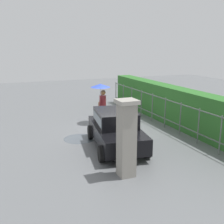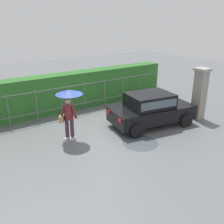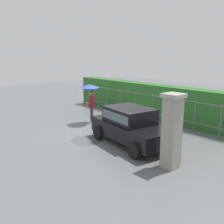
{
  "view_description": "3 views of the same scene",
  "coord_description": "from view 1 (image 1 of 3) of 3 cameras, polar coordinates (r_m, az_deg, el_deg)",
  "views": [
    {
      "loc": [
        11.43,
        -4.61,
        3.98
      ],
      "look_at": [
        0.13,
        0.0,
        1.01
      ],
      "focal_mm": 44.28,
      "sensor_mm": 36.0,
      "label": 1
    },
    {
      "loc": [
        -5.51,
        -8.14,
        4.52
      ],
      "look_at": [
        -0.12,
        -0.31,
        0.97
      ],
      "focal_mm": 40.31,
      "sensor_mm": 36.0,
      "label": 2
    },
    {
      "loc": [
        8.68,
        -7.76,
        3.64
      ],
      "look_at": [
        -0.04,
        0.14,
        0.89
      ],
      "focal_mm": 41.11,
      "sensor_mm": 36.0,
      "label": 3
    }
  ],
  "objects": [
    {
      "name": "gate_pillar",
      "position": [
        8.42,
        3.0,
        -5.33
      ],
      "size": [
        0.6,
        0.6,
        2.42
      ],
      "color": "gray",
      "rests_on": "ground"
    },
    {
      "name": "car",
      "position": [
        10.91,
        0.78,
        -3.24
      ],
      "size": [
        3.92,
        2.32,
        1.48
      ],
      "rotation": [
        0.0,
        0.0,
        -0.16
      ],
      "color": "black",
      "rests_on": "ground"
    },
    {
      "name": "hedge_row",
      "position": [
        14.63,
        12.26,
        1.42
      ],
      "size": [
        12.12,
        0.9,
        1.9
      ],
      "primitive_type": "cube",
      "color": "#2D6B28",
      "rests_on": "ground"
    },
    {
      "name": "fence_section",
      "position": [
        14.23,
        9.57,
        0.69
      ],
      "size": [
        11.17,
        0.05,
        1.5
      ],
      "color": "#59605B",
      "rests_on": "ground"
    },
    {
      "name": "ground_plane",
      "position": [
        12.95,
        -0.22,
        -4.22
      ],
      "size": [
        40.0,
        40.0,
        0.0
      ],
      "primitive_type": "plane",
      "color": "slate"
    },
    {
      "name": "puddle_near",
      "position": [
        12.17,
        -6.75,
        -5.49
      ],
      "size": [
        1.37,
        1.37,
        0.0
      ],
      "primitive_type": "cylinder",
      "color": "#4C545B",
      "rests_on": "ground"
    },
    {
      "name": "pedestrian",
      "position": [
        14.25,
        -2.19,
        3.68
      ],
      "size": [
        1.01,
        1.01,
        2.05
      ],
      "rotation": [
        0.0,
        0.0,
        -2.15
      ],
      "color": "#47283D",
      "rests_on": "ground"
    }
  ]
}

